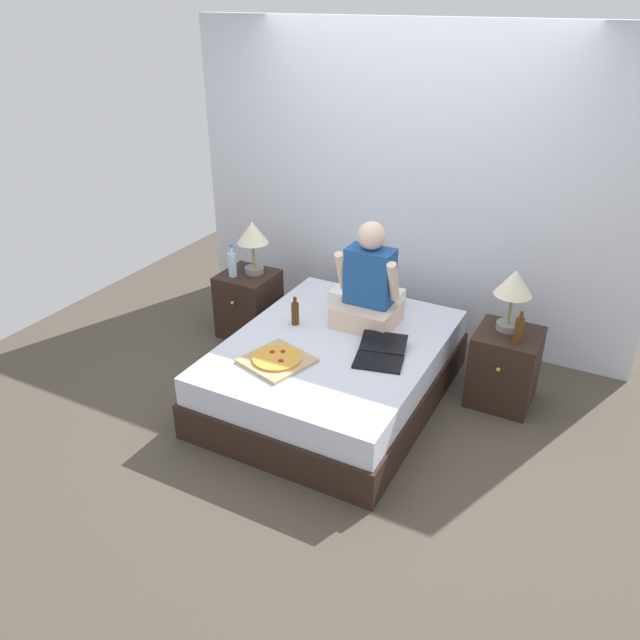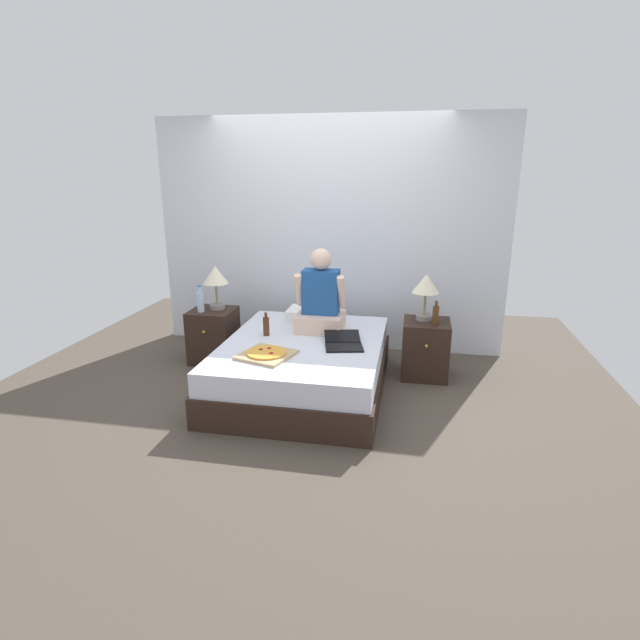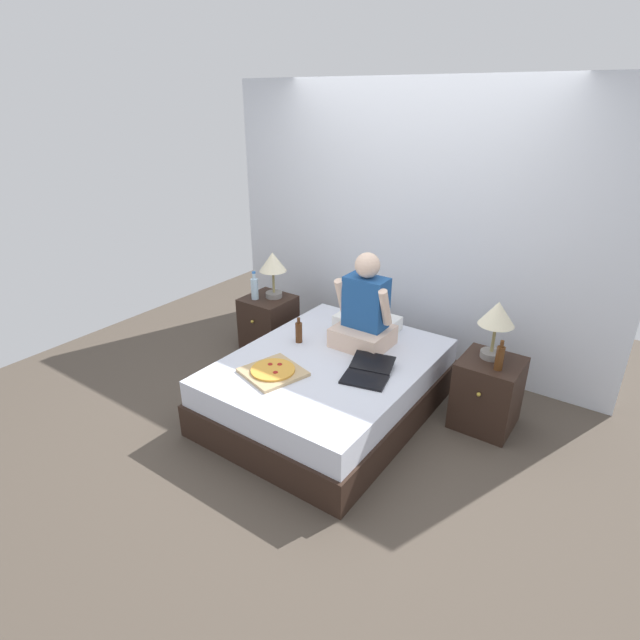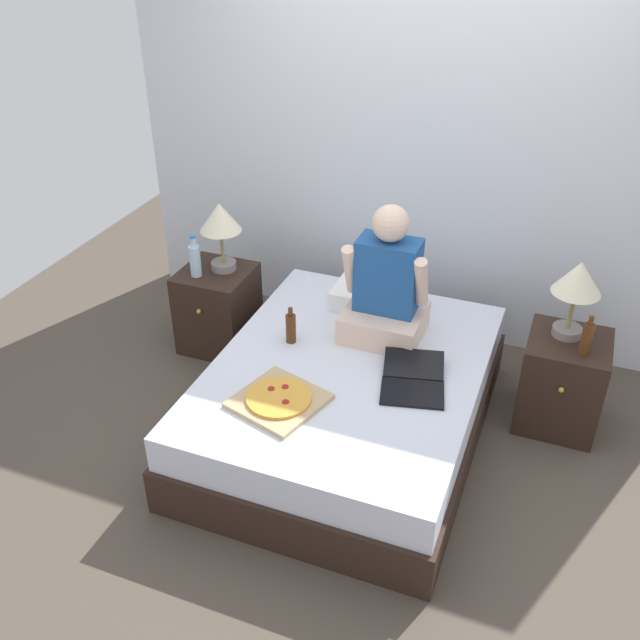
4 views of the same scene
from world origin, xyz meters
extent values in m
plane|color=#4C4238|center=(0.00, 0.00, 0.00)|extent=(5.82, 5.82, 0.00)
cube|color=silver|center=(0.00, 1.29, 1.25)|extent=(3.82, 0.12, 2.50)
cube|color=black|center=(0.00, 0.00, 0.13)|extent=(1.44, 1.86, 0.26)
cube|color=silver|center=(0.00, 0.00, 0.37)|extent=(1.39, 1.80, 0.20)
cube|color=black|center=(-1.09, 0.54, 0.28)|extent=(0.44, 0.44, 0.56)
sphere|color=gold|center=(-1.09, 0.30, 0.39)|extent=(0.03, 0.03, 0.03)
cylinder|color=gray|center=(-1.05, 0.59, 0.58)|extent=(0.16, 0.16, 0.05)
cylinder|color=olive|center=(-1.05, 0.59, 0.72)|extent=(0.02, 0.02, 0.22)
cone|color=beige|center=(-1.05, 0.59, 0.92)|extent=(0.26, 0.26, 0.18)
cylinder|color=silver|center=(-1.17, 0.45, 0.66)|extent=(0.07, 0.07, 0.20)
cylinder|color=silver|center=(-1.17, 0.45, 0.79)|extent=(0.03, 0.03, 0.06)
cylinder|color=blue|center=(-1.17, 0.45, 0.82)|extent=(0.04, 0.04, 0.02)
cube|color=black|center=(1.09, 0.54, 0.28)|extent=(0.44, 0.44, 0.56)
sphere|color=gold|center=(1.09, 0.30, 0.39)|extent=(0.03, 0.03, 0.03)
cylinder|color=gray|center=(1.06, 0.59, 0.58)|extent=(0.16, 0.16, 0.05)
cylinder|color=olive|center=(1.06, 0.59, 0.72)|extent=(0.02, 0.02, 0.22)
cone|color=beige|center=(1.06, 0.59, 0.92)|extent=(0.26, 0.26, 0.18)
cylinder|color=#512D14|center=(1.16, 0.44, 0.65)|extent=(0.06, 0.06, 0.18)
cylinder|color=#512D14|center=(1.16, 0.44, 0.76)|extent=(0.03, 0.03, 0.05)
cube|color=white|center=(-0.04, 0.65, 0.53)|extent=(0.52, 0.34, 0.12)
cube|color=beige|center=(0.09, 0.36, 0.55)|extent=(0.44, 0.40, 0.16)
cube|color=#1E4C8C|center=(0.09, 0.39, 0.84)|extent=(0.34, 0.20, 0.42)
sphere|color=beige|center=(0.09, 0.39, 1.15)|extent=(0.20, 0.20, 0.20)
cylinder|color=beige|center=(-0.11, 0.34, 0.86)|extent=(0.07, 0.18, 0.32)
cylinder|color=beige|center=(0.29, 0.34, 0.86)|extent=(0.07, 0.18, 0.32)
cube|color=black|center=(0.39, -0.12, 0.48)|extent=(0.36, 0.29, 0.02)
cube|color=black|center=(0.34, 0.08, 0.51)|extent=(0.35, 0.26, 0.06)
cube|color=tan|center=(-0.22, -0.43, 0.48)|extent=(0.50, 0.50, 0.03)
cylinder|color=gold|center=(-0.22, -0.43, 0.50)|extent=(0.33, 0.33, 0.02)
cylinder|color=maroon|center=(-0.28, -0.39, 0.51)|extent=(0.04, 0.04, 0.00)
cylinder|color=maroon|center=(-0.17, -0.46, 0.51)|extent=(0.04, 0.04, 0.00)
cylinder|color=maroon|center=(-0.22, -0.35, 0.51)|extent=(0.04, 0.04, 0.00)
cylinder|color=#4C2811|center=(-0.38, 0.10, 0.55)|extent=(0.06, 0.06, 0.17)
cylinder|color=#4C2811|center=(-0.38, 0.10, 0.66)|extent=(0.03, 0.03, 0.05)
camera|label=1|loc=(1.69, -3.42, 2.66)|focal=35.00mm
camera|label=2|loc=(0.95, -4.13, 1.95)|focal=28.00mm
camera|label=3|loc=(1.91, -2.84, 2.35)|focal=28.00mm
camera|label=4|loc=(0.98, -2.94, 2.72)|focal=40.00mm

